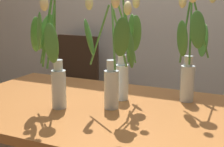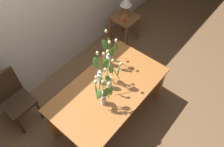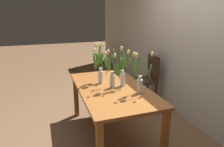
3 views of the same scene
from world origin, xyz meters
name	(u,v)px [view 2 (image 2 of 3)]	position (x,y,z in m)	size (l,w,h in m)	color
ground_plane	(109,115)	(0.00, 0.00, 0.00)	(18.00, 18.00, 0.00)	brown
room_wall_rear	(31,9)	(0.00, 1.36, 1.35)	(9.00, 0.10, 2.70)	beige
dining_table	(109,92)	(0.00, 0.00, 0.65)	(1.60, 0.90, 0.74)	#A3602D
tulip_vase_0	(100,73)	(0.01, 0.16, 0.93)	(0.14, 0.19, 0.57)	silver
tulip_vase_1	(109,54)	(0.32, 0.25, 0.95)	(0.15, 0.27, 0.54)	silver
tulip_vase_2	(110,76)	(0.03, 0.00, 0.97)	(0.24, 0.27, 0.58)	silver
tulip_vase_3	(103,95)	(-0.23, -0.12, 0.98)	(0.20, 0.20, 0.58)	silver
dining_chair	(13,97)	(-0.85, 1.03, 0.52)	(0.41, 0.41, 0.93)	#382619
side_table	(125,22)	(1.52, 0.89, 0.43)	(0.44, 0.44, 0.55)	brown
table_lamp	(126,2)	(1.55, 0.91, 0.86)	(0.22, 0.22, 0.40)	olive
pillar_candle	(123,20)	(1.39, 0.83, 0.59)	(0.06, 0.06, 0.07)	#CC4C23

